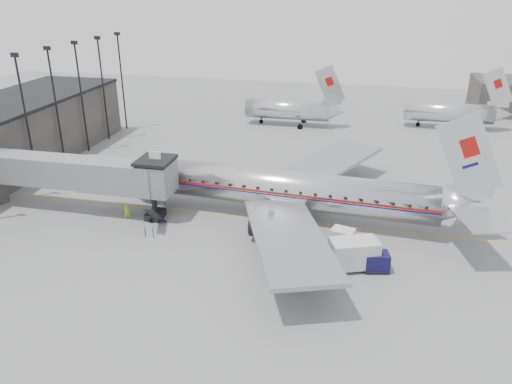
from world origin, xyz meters
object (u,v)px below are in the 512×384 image
baggage_cart_white (343,237)px  service_van (345,255)px  ramp_worker (127,211)px  airliner (288,189)px  baggage_cart_navy (376,261)px

baggage_cart_white → service_van: bearing=-68.7°
baggage_cart_white → ramp_worker: size_ratio=1.39×
baggage_cart_white → ramp_worker: ramp_worker is taller
airliner → ramp_worker: 16.56m
airliner → baggage_cart_white: airliner is taller
service_van → baggage_cart_navy: size_ratio=2.52×
service_van → ramp_worker: 22.82m
baggage_cart_navy → airliner: bearing=124.7°
baggage_cart_navy → ramp_worker: bearing=158.1°
airliner → baggage_cart_white: size_ratio=15.72×
baggage_cart_white → baggage_cart_navy: bearing=-35.2°
airliner → baggage_cart_navy: airliner is taller
baggage_cart_navy → baggage_cart_white: (-3.06, 3.64, 0.01)m
ramp_worker → airliner: bearing=-11.0°
ramp_worker → baggage_cart_navy: bearing=-35.5°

